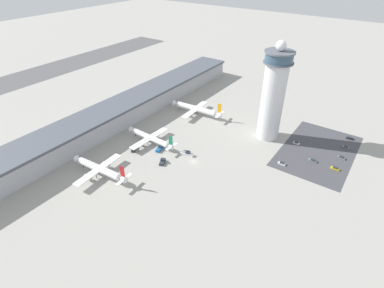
# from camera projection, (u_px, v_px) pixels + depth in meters

# --- Properties ---
(ground_plane) EXTENTS (1000.00, 1000.00, 0.00)m
(ground_plane) POSITION_uv_depth(u_px,v_px,m) (193.00, 162.00, 173.22)
(ground_plane) COLOR #9E9B93
(terminal_building) EXTENTS (267.71, 25.00, 14.05)m
(terminal_building) POSITION_uv_depth(u_px,v_px,m) (109.00, 118.00, 203.18)
(terminal_building) COLOR #B2B2B7
(terminal_building) RESTS_ON ground
(runway_strip) EXTENTS (401.57, 44.00, 0.01)m
(runway_strip) POSITION_uv_depth(u_px,v_px,m) (7.00, 83.00, 274.31)
(runway_strip) COLOR #515154
(runway_strip) RESTS_ON ground
(control_tower) EXTENTS (17.34, 17.34, 61.66)m
(control_tower) POSITION_uv_depth(u_px,v_px,m) (273.00, 95.00, 180.74)
(control_tower) COLOR silver
(control_tower) RESTS_ON ground
(parking_lot_surface) EXTENTS (64.00, 40.00, 0.01)m
(parking_lot_surface) POSITION_uv_depth(u_px,v_px,m) (318.00, 151.00, 182.54)
(parking_lot_surface) COLOR #424247
(parking_lot_surface) RESTS_ON ground
(airplane_gate_alpha) EXTENTS (31.75, 36.95, 12.86)m
(airplane_gate_alpha) POSITION_uv_depth(u_px,v_px,m) (99.00, 169.00, 160.16)
(airplane_gate_alpha) COLOR white
(airplane_gate_alpha) RESTS_ON ground
(airplane_gate_bravo) EXTENTS (30.71, 36.63, 11.26)m
(airplane_gate_bravo) POSITION_uv_depth(u_px,v_px,m) (150.00, 138.00, 187.75)
(airplane_gate_bravo) COLOR white
(airplane_gate_bravo) RESTS_ON ground
(airplane_gate_charlie) EXTENTS (30.98, 40.66, 13.11)m
(airplane_gate_charlie) POSITION_uv_depth(u_px,v_px,m) (196.00, 109.00, 220.83)
(airplane_gate_charlie) COLOR white
(airplane_gate_charlie) RESTS_ON ground
(service_truck_catering) EXTENTS (4.24, 8.23, 2.91)m
(service_truck_catering) POSITION_uv_depth(u_px,v_px,m) (187.00, 154.00, 178.15)
(service_truck_catering) COLOR black
(service_truck_catering) RESTS_ON ground
(service_truck_fuel) EXTENTS (7.39, 3.74, 2.85)m
(service_truck_fuel) POSITION_uv_depth(u_px,v_px,m) (160.00, 148.00, 183.07)
(service_truck_fuel) COLOR black
(service_truck_fuel) RESTS_ON ground
(service_truck_baggage) EXTENTS (6.44, 4.59, 2.76)m
(service_truck_baggage) POSITION_uv_depth(u_px,v_px,m) (163.00, 162.00, 171.66)
(service_truck_baggage) COLOR black
(service_truck_baggage) RESTS_ON ground
(service_truck_water) EXTENTS (6.06, 5.35, 2.87)m
(service_truck_water) POSITION_uv_depth(u_px,v_px,m) (134.00, 149.00, 182.75)
(service_truck_water) COLOR black
(service_truck_water) RESTS_ON ground
(car_green_van) EXTENTS (1.79, 4.75, 1.43)m
(car_green_van) POSITION_uv_depth(u_px,v_px,m) (335.00, 168.00, 167.03)
(car_green_van) COLOR black
(car_green_van) RESTS_ON ground
(car_yellow_taxi) EXTENTS (1.93, 4.34, 1.41)m
(car_yellow_taxi) POSITION_uv_depth(u_px,v_px,m) (350.00, 138.00, 193.73)
(car_yellow_taxi) COLOR black
(car_yellow_taxi) RESTS_ON ground
(car_blue_compact) EXTENTS (1.97, 4.33, 1.58)m
(car_blue_compact) POSITION_uv_depth(u_px,v_px,m) (341.00, 158.00, 175.61)
(car_blue_compact) COLOR black
(car_blue_compact) RESTS_ON ground
(car_black_suv) EXTENTS (1.76, 4.11, 1.39)m
(car_black_suv) POSITION_uv_depth(u_px,v_px,m) (346.00, 147.00, 184.90)
(car_black_suv) COLOR black
(car_black_suv) RESTS_ON ground
(car_navy_sedan) EXTENTS (1.78, 4.38, 1.54)m
(car_navy_sedan) POSITION_uv_depth(u_px,v_px,m) (282.00, 163.00, 170.77)
(car_navy_sedan) COLOR black
(car_navy_sedan) RESTS_ON ground
(car_white_wagon) EXTENTS (1.85, 4.03, 1.55)m
(car_white_wagon) POSITION_uv_depth(u_px,v_px,m) (297.00, 143.00, 188.83)
(car_white_wagon) COLOR black
(car_white_wagon) RESTS_ON ground
(car_maroon_suv) EXTENTS (1.95, 4.71, 1.45)m
(car_maroon_suv) POSITION_uv_depth(u_px,v_px,m) (313.00, 160.00, 173.29)
(car_maroon_suv) COLOR black
(car_maroon_suv) RESTS_ON ground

